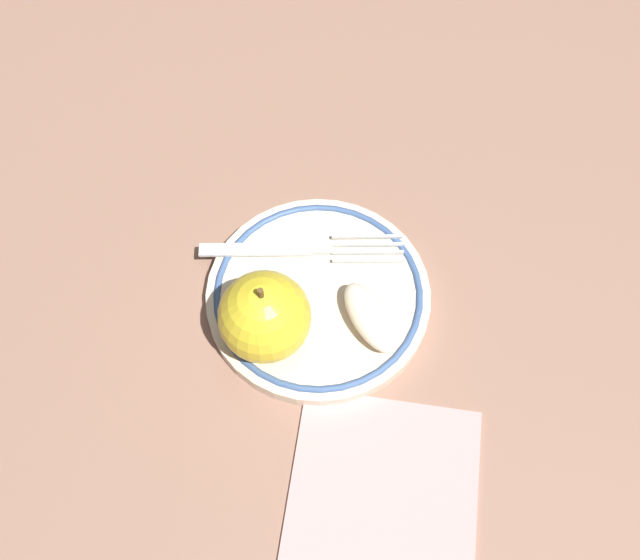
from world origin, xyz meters
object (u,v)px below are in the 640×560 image
object	(u,v)px
fork	(296,249)
napkin_folded	(383,495)
plate	(320,295)
apple_red_whole	(265,317)
apple_slice_front	(370,317)

from	to	relation	value
fork	napkin_folded	size ratio (longest dim) A/B	1.18
plate	fork	xyz separation A→B (m)	(-0.04, -0.01, 0.01)
napkin_folded	apple_red_whole	bearing A→B (deg)	-156.16
plate	apple_red_whole	bearing A→B (deg)	-58.65
plate	napkin_folded	xyz separation A→B (m)	(0.17, 0.01, -0.01)
napkin_folded	plate	bearing A→B (deg)	-176.14
apple_slice_front	plate	bearing A→B (deg)	25.88
apple_slice_front	fork	distance (m)	0.09
apple_red_whole	fork	distance (m)	0.09
fork	apple_red_whole	bearing A→B (deg)	-105.64
fork	plate	bearing A→B (deg)	-62.60
plate	apple_slice_front	world-z (taller)	apple_slice_front
fork	napkin_folded	xyz separation A→B (m)	(0.22, 0.02, -0.02)
apple_red_whole	fork	size ratio (longest dim) A/B	0.46
apple_slice_front	fork	bearing A→B (deg)	13.61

